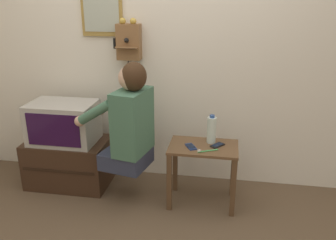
% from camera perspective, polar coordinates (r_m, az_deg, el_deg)
% --- Properties ---
extents(ground_plane, '(14.00, 14.00, 0.00)m').
position_cam_1_polar(ground_plane, '(2.79, -4.47, -18.28)').
color(ground_plane, brown).
extents(wall_back, '(6.80, 0.05, 2.55)m').
position_cam_1_polar(wall_back, '(3.23, -0.58, 11.95)').
color(wall_back, silver).
rests_on(wall_back, ground_plane).
extents(side_table, '(0.57, 0.37, 0.53)m').
position_cam_1_polar(side_table, '(2.99, 5.63, -6.26)').
color(side_table, brown).
rests_on(side_table, ground_plane).
extents(person, '(0.61, 0.48, 0.90)m').
position_cam_1_polar(person, '(2.90, -6.25, -0.02)').
color(person, '#2D3347').
rests_on(person, ground_plane).
extents(tv_stand, '(0.74, 0.47, 0.43)m').
position_cam_1_polar(tv_stand, '(3.48, -15.52, -6.48)').
color(tv_stand, '#382316').
rests_on(tv_stand, ground_plane).
extents(television, '(0.58, 0.39, 0.37)m').
position_cam_1_polar(television, '(3.32, -16.45, -0.40)').
color(television, '#ADA89E').
rests_on(television, tv_stand).
extents(wall_phone_antique, '(0.25, 0.19, 0.74)m').
position_cam_1_polar(wall_phone_antique, '(3.21, -6.33, 12.45)').
color(wall_phone_antique, brown).
extents(framed_picture, '(0.37, 0.03, 0.56)m').
position_cam_1_polar(framed_picture, '(3.30, -10.68, 17.92)').
color(framed_picture, olive).
extents(cell_phone_held, '(0.11, 0.14, 0.01)m').
position_cam_1_polar(cell_phone_held, '(2.90, 3.69, -4.28)').
color(cell_phone_held, navy).
rests_on(cell_phone_held, side_table).
extents(cell_phone_spare, '(0.12, 0.13, 0.01)m').
position_cam_1_polar(cell_phone_spare, '(2.95, 7.94, -4.03)').
color(cell_phone_spare, black).
rests_on(cell_phone_spare, side_table).
extents(water_bottle, '(0.08, 0.08, 0.24)m').
position_cam_1_polar(water_bottle, '(2.97, 7.00, -1.56)').
color(water_bottle, silver).
rests_on(water_bottle, side_table).
extents(toothbrush, '(0.16, 0.09, 0.02)m').
position_cam_1_polar(toothbrush, '(2.83, 6.16, -4.93)').
color(toothbrush, '#4CBF66').
rests_on(toothbrush, side_table).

